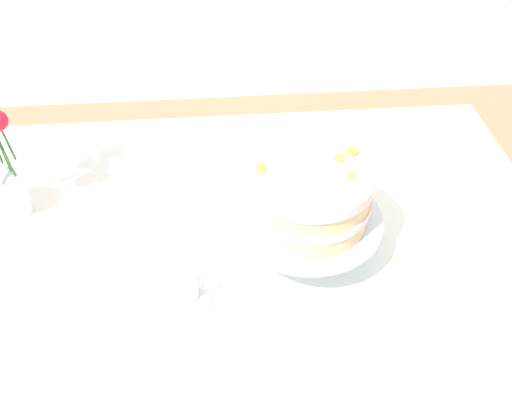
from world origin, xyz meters
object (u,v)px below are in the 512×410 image
dining_table (227,288)px  layer_cake (308,194)px  teacup (180,288)px  cake_stand (306,223)px

dining_table → layer_cake: (0.16, 0.00, 0.25)m
layer_cake → teacup: (-0.25, -0.09, -0.13)m
cake_stand → layer_cake: bearing=36.9°
cake_stand → teacup: cake_stand is taller
dining_table → layer_cake: size_ratio=5.88×
cake_stand → layer_cake: (0.00, 0.00, 0.07)m
dining_table → teacup: teacup is taller
cake_stand → dining_table: bearing=-179.9°
cake_stand → layer_cake: layer_cake is taller
dining_table → cake_stand: bearing=0.1°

